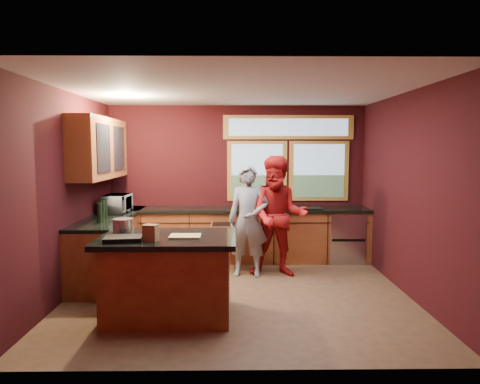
{
  "coord_description": "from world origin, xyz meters",
  "views": [
    {
      "loc": [
        -0.05,
        -5.59,
        1.94
      ],
      "look_at": [
        0.03,
        0.4,
        1.34
      ],
      "focal_mm": 32.0,
      "sensor_mm": 36.0,
      "label": 1
    }
  ],
  "objects_px": {
    "island": "(169,276)",
    "cutting_board": "(185,236)",
    "person_grey": "(248,221)",
    "person_red": "(278,216)",
    "stock_pot": "(123,226)"
  },
  "relations": [
    {
      "from": "person_grey",
      "to": "stock_pot",
      "type": "xyz_separation_m",
      "value": [
        -1.52,
        -1.45,
        0.18
      ]
    },
    {
      "from": "person_red",
      "to": "person_grey",
      "type": "bearing_deg",
      "value": -173.95
    },
    {
      "from": "person_grey",
      "to": "island",
      "type": "bearing_deg",
      "value": -112.87
    },
    {
      "from": "island",
      "to": "cutting_board",
      "type": "xyz_separation_m",
      "value": [
        0.2,
        -0.05,
        0.48
      ]
    },
    {
      "from": "island",
      "to": "person_red",
      "type": "distance_m",
      "value": 2.18
    },
    {
      "from": "person_grey",
      "to": "cutting_board",
      "type": "height_order",
      "value": "person_grey"
    },
    {
      "from": "person_grey",
      "to": "stock_pot",
      "type": "distance_m",
      "value": 2.11
    },
    {
      "from": "cutting_board",
      "to": "island",
      "type": "bearing_deg",
      "value": 165.96
    },
    {
      "from": "island",
      "to": "cutting_board",
      "type": "bearing_deg",
      "value": -14.04
    },
    {
      "from": "person_red",
      "to": "stock_pot",
      "type": "xyz_separation_m",
      "value": [
        -1.98,
        -1.44,
        0.11
      ]
    },
    {
      "from": "person_red",
      "to": "stock_pot",
      "type": "relative_size",
      "value": 7.67
    },
    {
      "from": "person_red",
      "to": "island",
      "type": "bearing_deg",
      "value": -124.35
    },
    {
      "from": "person_red",
      "to": "cutting_board",
      "type": "bearing_deg",
      "value": -119.25
    },
    {
      "from": "person_grey",
      "to": "cutting_board",
      "type": "relative_size",
      "value": 4.87
    },
    {
      "from": "person_red",
      "to": "cutting_board",
      "type": "relative_size",
      "value": 5.26
    }
  ]
}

